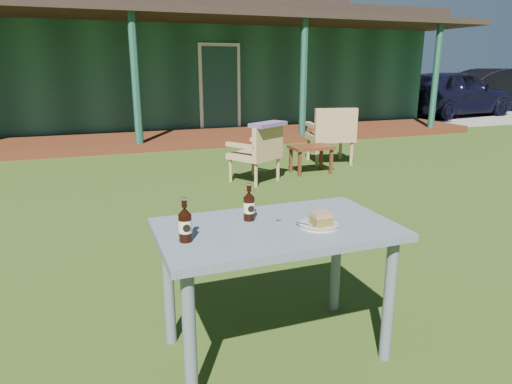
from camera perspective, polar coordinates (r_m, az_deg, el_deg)
name	(u,v)px	position (r m, az deg, el deg)	size (l,w,h in m)	color
ground	(204,246)	(4.01, -6.48, -6.69)	(80.00, 80.00, 0.00)	#334916
pavilion	(116,62)	(13.03, -17.08, 15.22)	(15.80, 8.30, 3.45)	#1A4535
gravel_strip	(450,113)	(16.67, 23.13, 9.05)	(9.00, 6.00, 0.02)	gray
car_near	(453,93)	(15.54, 23.37, 11.29)	(1.70, 4.23, 1.44)	black
car_far	(503,90)	(18.60, 28.52, 11.18)	(1.52, 4.37, 1.44)	black
cafe_table	(276,244)	(2.36, 2.53, -6.54)	(1.20, 0.70, 0.72)	slate
plate	(319,225)	(2.33, 7.83, -4.06)	(0.20, 0.20, 0.01)	silver
cake_slice	(321,218)	(2.31, 8.13, -3.27)	(0.09, 0.09, 0.06)	brown
fork	(308,225)	(2.29, 6.51, -4.16)	(0.01, 0.14, 0.00)	silver
cola_bottle_near	(249,206)	(2.38, -0.87, -1.71)	(0.06, 0.06, 0.20)	black
cola_bottle_far	(185,224)	(2.12, -8.85, -3.98)	(0.06, 0.06, 0.21)	black
bottle_cap	(278,221)	(2.38, 2.81, -3.65)	(0.03, 0.03, 0.01)	silver
armchair_left	(259,150)	(6.06, 0.35, 5.21)	(0.75, 0.74, 0.76)	tan
armchair_right	(332,132)	(7.34, 9.46, 7.37)	(0.77, 0.74, 0.89)	tan
floral_throw	(268,124)	(5.91, 1.52, 8.46)	(0.55, 0.22, 0.05)	#674C77
side_table	(311,150)	(6.65, 6.91, 5.25)	(0.60, 0.40, 0.40)	#532614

